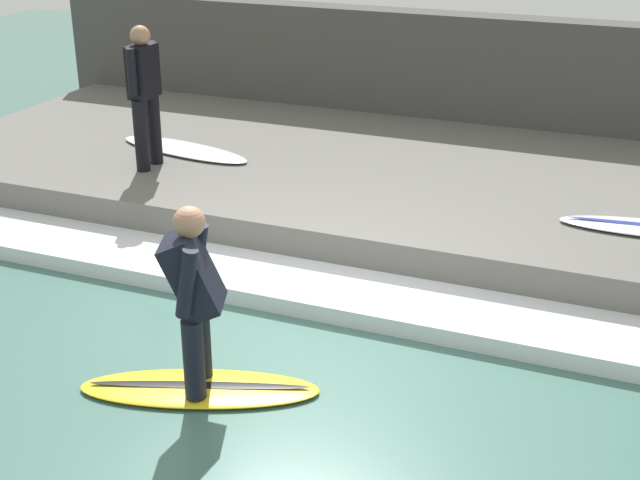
# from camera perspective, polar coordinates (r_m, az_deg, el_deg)

# --- Properties ---
(ground_plane) EXTENTS (28.00, 28.00, 0.00)m
(ground_plane) POSITION_cam_1_polar(r_m,az_deg,el_deg) (7.87, -1.37, -6.02)
(ground_plane) COLOR #426B60
(concrete_ledge) EXTENTS (4.40, 12.04, 0.47)m
(concrete_ledge) POSITION_cam_1_polar(r_m,az_deg,el_deg) (10.66, 5.80, 3.35)
(concrete_ledge) COLOR #66635E
(concrete_ledge) RESTS_ON ground_plane
(back_wall) EXTENTS (0.50, 12.64, 1.90)m
(back_wall) POSITION_cam_1_polar(r_m,az_deg,el_deg) (12.74, 9.16, 9.84)
(back_wall) COLOR #474442
(back_wall) RESTS_ON ground_plane
(wave_foam_crest) EXTENTS (0.89, 11.44, 0.16)m
(wave_foam_crest) POSITION_cam_1_polar(r_m,az_deg,el_deg) (8.41, 0.55, -3.34)
(wave_foam_crest) COLOR silver
(wave_foam_crest) RESTS_ON ground_plane
(surfboard_riding) EXTENTS (1.18, 1.96, 0.07)m
(surfboard_riding) POSITION_cam_1_polar(r_m,az_deg,el_deg) (7.12, -7.71, -9.39)
(surfboard_riding) COLOR yellow
(surfboard_riding) RESTS_ON ground_plane
(surfer_riding) EXTENTS (0.55, 0.56, 1.49)m
(surfer_riding) POSITION_cam_1_polar(r_m,az_deg,el_deg) (6.70, -8.10, -3.20)
(surfer_riding) COLOR black
(surfer_riding) RESTS_ON surfboard_riding
(surfer_waiting_near) EXTENTS (0.56, 0.24, 1.66)m
(surfer_waiting_near) POSITION_cam_1_polar(r_m,az_deg,el_deg) (10.54, -11.18, 9.44)
(surfer_waiting_near) COLOR black
(surfer_waiting_near) RESTS_ON concrete_ledge
(surfboard_waiting_near) EXTENTS (0.88, 2.00, 0.06)m
(surfboard_waiting_near) POSITION_cam_1_polar(r_m,az_deg,el_deg) (11.29, -8.70, 5.77)
(surfboard_waiting_near) COLOR white
(surfboard_waiting_near) RESTS_ON concrete_ledge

